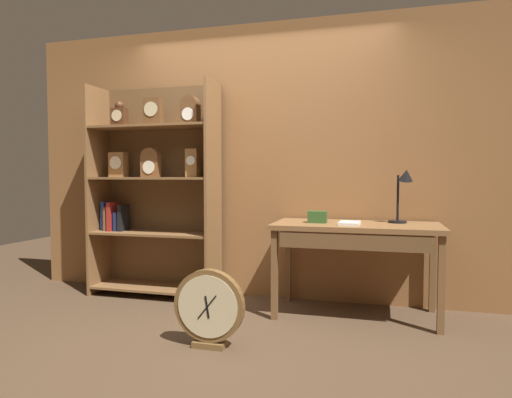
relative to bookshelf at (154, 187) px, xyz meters
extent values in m
plane|color=#4C3826|center=(1.00, -1.07, -1.05)|extent=(10.00, 10.00, 0.00)
cube|color=brown|center=(1.00, 0.24, 0.25)|extent=(4.80, 0.05, 2.60)
cube|color=brown|center=(-0.60, -0.04, -0.04)|extent=(0.02, 0.40, 2.03)
cube|color=brown|center=(0.63, -0.04, -0.04)|extent=(0.03, 0.40, 2.03)
cube|color=brown|center=(0.02, 0.15, -0.04)|extent=(1.25, 0.01, 2.03)
cube|color=brown|center=(0.02, -0.04, -0.97)|extent=(1.20, 0.38, 0.02)
cube|color=brown|center=(0.02, -0.04, -0.44)|extent=(1.20, 0.38, 0.02)
cube|color=brown|center=(0.02, -0.04, 0.09)|extent=(1.20, 0.38, 0.02)
cube|color=brown|center=(0.02, -0.04, 0.57)|extent=(1.20, 0.38, 0.02)
cube|color=#472816|center=(-0.35, -0.03, 0.68)|extent=(0.14, 0.09, 0.18)
sphere|color=#472816|center=(-0.35, -0.03, 0.79)|extent=(0.09, 0.09, 0.09)
cylinder|color=#C6B78C|center=(-0.35, -0.08, 0.69)|extent=(0.11, 0.01, 0.11)
cube|color=olive|center=(-0.38, -0.01, 0.22)|extent=(0.16, 0.10, 0.24)
cylinder|color=silver|center=(-0.38, -0.07, 0.24)|extent=(0.13, 0.01, 0.13)
cube|color=brown|center=(0.03, -0.06, 0.71)|extent=(0.18, 0.08, 0.26)
cylinder|color=#C6B78C|center=(0.03, -0.11, 0.73)|extent=(0.14, 0.01, 0.14)
cube|color=brown|center=(0.00, -0.07, 0.18)|extent=(0.18, 0.08, 0.16)
cylinder|color=brown|center=(0.00, -0.07, 0.28)|extent=(0.18, 0.08, 0.18)
cylinder|color=silver|center=(0.00, -0.11, 0.19)|extent=(0.12, 0.01, 0.12)
cube|color=brown|center=(0.41, -0.07, 0.66)|extent=(0.17, 0.11, 0.15)
cylinder|color=brown|center=(0.41, -0.07, 0.76)|extent=(0.17, 0.11, 0.17)
cylinder|color=white|center=(0.41, -0.13, 0.67)|extent=(0.11, 0.01, 0.11)
cube|color=olive|center=(0.42, -0.02, 0.23)|extent=(0.11, 0.10, 0.26)
cylinder|color=white|center=(0.42, -0.08, 0.25)|extent=(0.09, 0.01, 0.09)
cube|color=navy|center=(-0.53, -0.02, -0.29)|extent=(0.04, 0.13, 0.29)
cube|color=brown|center=(-0.49, -0.05, -0.31)|extent=(0.03, 0.14, 0.23)
cube|color=maroon|center=(-0.43, -0.05, -0.29)|extent=(0.04, 0.16, 0.28)
cube|color=#19234C|center=(-0.38, -0.05, -0.34)|extent=(0.03, 0.13, 0.18)
cube|color=black|center=(-0.33, -0.03, -0.30)|extent=(0.04, 0.16, 0.26)
cube|color=brown|center=(1.92, -0.14, -0.30)|extent=(1.35, 0.66, 0.04)
cube|color=brown|center=(1.30, -0.42, -0.69)|extent=(0.05, 0.05, 0.73)
cube|color=brown|center=(2.55, -0.42, -0.69)|extent=(0.05, 0.05, 0.73)
cube|color=brown|center=(1.30, 0.13, -0.69)|extent=(0.05, 0.05, 0.73)
cube|color=brown|center=(2.55, 0.13, -0.69)|extent=(0.05, 0.05, 0.73)
cube|color=brown|center=(1.92, -0.45, -0.39)|extent=(1.15, 0.03, 0.12)
cylinder|color=black|center=(2.25, 0.01, -0.27)|extent=(0.15, 0.15, 0.02)
cylinder|color=black|center=(2.25, 0.01, -0.07)|extent=(0.02, 0.02, 0.38)
cone|color=black|center=(2.31, -0.04, 0.12)|extent=(0.14, 0.16, 0.12)
cube|color=#2D5123|center=(1.60, -0.16, -0.23)|extent=(0.15, 0.11, 0.10)
cube|color=silver|center=(1.87, -0.26, -0.27)|extent=(0.17, 0.23, 0.02)
cube|color=brown|center=(1.01, -1.11, -1.03)|extent=(0.22, 0.11, 0.04)
cylinder|color=brown|center=(1.01, -1.11, -0.77)|extent=(0.49, 0.06, 0.49)
cylinder|color=#C6B78C|center=(1.01, -1.15, -0.77)|extent=(0.42, 0.01, 0.42)
cube|color=black|center=(1.01, -1.15, -0.77)|extent=(0.03, 0.01, 0.15)
cube|color=black|center=(1.01, -1.15, -0.77)|extent=(0.14, 0.01, 0.17)
camera|label=1|loc=(2.10, -3.87, 0.11)|focal=31.14mm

